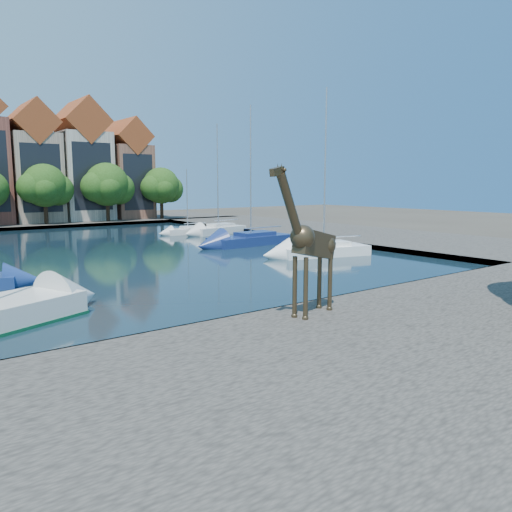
{
  "coord_description": "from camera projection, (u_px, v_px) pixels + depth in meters",
  "views": [
    {
      "loc": [
        -14.63,
        -15.67,
        5.6
      ],
      "look_at": [
        -2.29,
        0.75,
        2.6
      ],
      "focal_mm": 35.0,
      "sensor_mm": 36.0,
      "label": 1
    }
  ],
  "objects": [
    {
      "name": "townhouse_east_end",
      "position": [
        126.0,
        173.0,
        74.07
      ],
      "size": [
        5.44,
        9.18,
        14.43
      ],
      "color": "brown",
      "rests_on": "far_quay"
    },
    {
      "name": "giraffe_statue",
      "position": [
        310.0,
        244.0,
        19.11
      ],
      "size": [
        3.94,
        1.4,
        5.69
      ],
      "color": "#3D301E",
      "rests_on": "near_quay"
    },
    {
      "name": "far_tree_east",
      "position": [
        108.0,
        186.0,
        67.09
      ],
      "size": [
        7.54,
        5.8,
        7.84
      ],
      "color": "#332114",
      "rests_on": "far_quay"
    },
    {
      "name": "sailboat_right_b",
      "position": [
        251.0,
        238.0,
        45.17
      ],
      "size": [
        8.19,
        3.31,
        12.31
      ],
      "color": "navy",
      "rests_on": "water_basin"
    },
    {
      "name": "townhouse_east_mid",
      "position": [
        81.0,
        165.0,
        70.06
      ],
      "size": [
        6.43,
        9.18,
        16.65
      ],
      "color": "beige",
      "rests_on": "far_quay"
    },
    {
      "name": "far_quay",
      "position": [
        20.0,
        224.0,
        66.15
      ],
      "size": [
        60.0,
        16.0,
        0.5
      ],
      "primitive_type": "cube",
      "color": "#504C45",
      "rests_on": "ground"
    },
    {
      "name": "near_quay",
      "position": [
        454.0,
        348.0,
        16.33
      ],
      "size": [
        50.0,
        14.0,
        0.5
      ],
      "primitive_type": "cube",
      "color": "#504C45",
      "rests_on": "ground"
    },
    {
      "name": "far_tree_far_east",
      "position": [
        162.0,
        187.0,
        71.86
      ],
      "size": [
        6.76,
        5.2,
        7.36
      ],
      "color": "#332114",
      "rests_on": "far_quay"
    },
    {
      "name": "sailboat_right_d",
      "position": [
        188.0,
        230.0,
        54.4
      ],
      "size": [
        4.8,
        1.94,
        7.06
      ],
      "color": "silver",
      "rests_on": "water_basin"
    },
    {
      "name": "right_quay",
      "position": [
        326.0,
        232.0,
        55.71
      ],
      "size": [
        14.0,
        52.0,
        0.5
      ],
      "primitive_type": "cube",
      "color": "#504C45",
      "rests_on": "ground"
    },
    {
      "name": "far_tree_mid_east",
      "position": [
        45.0,
        187.0,
        62.34
      ],
      "size": [
        7.02,
        5.4,
        7.52
      ],
      "color": "#332114",
      "rests_on": "far_quay"
    },
    {
      "name": "ground",
      "position": [
        308.0,
        312.0,
        21.9
      ],
      "size": [
        160.0,
        160.0,
        0.0
      ],
      "primitive_type": "plane",
      "color": "#38332B",
      "rests_on": "ground"
    },
    {
      "name": "townhouse_east_inner",
      "position": [
        32.0,
        167.0,
        66.25
      ],
      "size": [
        5.94,
        9.18,
        15.79
      ],
      "color": "tan",
      "rests_on": "far_quay"
    },
    {
      "name": "water_basin",
      "position": [
        108.0,
        252.0,
        40.87
      ],
      "size": [
        38.0,
        50.0,
        0.08
      ],
      "primitive_type": "cube",
      "color": "black",
      "rests_on": "ground"
    },
    {
      "name": "sailboat_right_a",
      "position": [
        324.0,
        248.0,
        38.21
      ],
      "size": [
        7.4,
        4.24,
        12.49
      ],
      "color": "white",
      "rests_on": "water_basin"
    },
    {
      "name": "sailboat_right_c",
      "position": [
        218.0,
        228.0,
        54.98
      ],
      "size": [
        6.83,
        3.43,
        11.84
      ],
      "color": "silver",
      "rests_on": "water_basin"
    }
  ]
}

